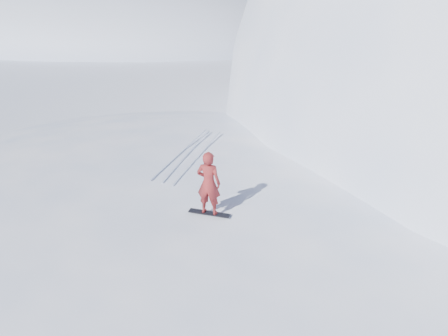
# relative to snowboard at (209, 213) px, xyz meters

# --- Properties ---
(ground) EXTENTS (400.00, 400.00, 0.00)m
(ground) POSITION_rel_snowboard_xyz_m (-1.58, 0.01, -2.41)
(ground) COLOR white
(ground) RESTS_ON ground
(near_ridge) EXTENTS (36.00, 28.00, 4.80)m
(near_ridge) POSITION_rel_snowboard_xyz_m (-0.58, 3.01, -2.41)
(near_ridge) COLOR white
(near_ridge) RESTS_ON ground
(far_ridge_a) EXTENTS (120.00, 70.00, 28.00)m
(far_ridge_a) POSITION_rel_snowboard_xyz_m (-71.58, 60.01, -2.41)
(far_ridge_a) COLOR white
(far_ridge_a) RESTS_ON ground
(far_ridge_c) EXTENTS (140.00, 90.00, 36.00)m
(far_ridge_c) POSITION_rel_snowboard_xyz_m (-41.58, 110.01, -2.41)
(far_ridge_c) COLOR white
(far_ridge_c) RESTS_ON ground
(wind_bumps) EXTENTS (16.00, 14.40, 1.00)m
(wind_bumps) POSITION_rel_snowboard_xyz_m (-2.13, 2.13, -2.41)
(wind_bumps) COLOR white
(wind_bumps) RESTS_ON ground
(snowboard) EXTENTS (1.30, 0.46, 0.02)m
(snowboard) POSITION_rel_snowboard_xyz_m (0.00, 0.00, 0.00)
(snowboard) COLOR black
(snowboard) RESTS_ON near_ridge
(snowboarder) EXTENTS (0.79, 0.59, 1.97)m
(snowboarder) POSITION_rel_snowboard_xyz_m (0.00, 0.00, 0.99)
(snowboarder) COLOR maroon
(snowboarder) RESTS_ON snowboard
(vapor_plume) EXTENTS (10.14, 8.11, 7.10)m
(vapor_plume) POSITION_rel_snowboard_xyz_m (-56.84, 38.96, -2.41)
(vapor_plume) COLOR white
(vapor_plume) RESTS_ON ground
(board_tracks) EXTENTS (2.03, 5.92, 0.04)m
(board_tracks) POSITION_rel_snowboard_xyz_m (-3.09, 4.05, 0.01)
(board_tracks) COLOR silver
(board_tracks) RESTS_ON ground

